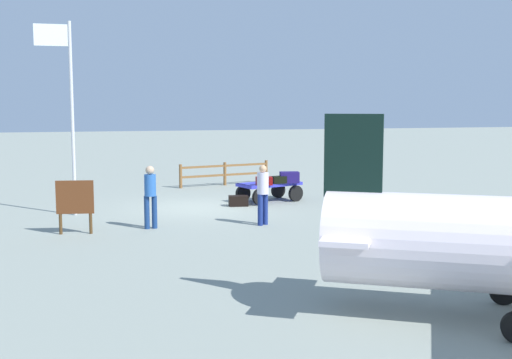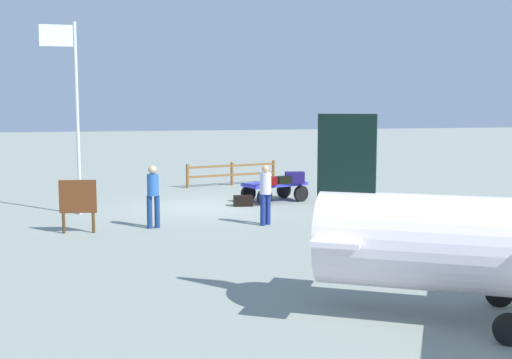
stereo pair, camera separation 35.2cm
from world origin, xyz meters
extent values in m
plane|color=gray|center=(0.00, 0.00, 0.00)|extent=(120.00, 120.00, 0.00)
cube|color=#3033BD|center=(-2.48, -0.69, 0.59)|extent=(2.29, 1.57, 0.10)
cube|color=#3033BD|center=(-1.53, -0.37, 0.59)|extent=(0.37, 0.88, 0.10)
cylinder|color=black|center=(-1.94, 0.01, 0.27)|extent=(0.55, 0.29, 0.54)
cylinder|color=black|center=(-1.62, -0.93, 0.27)|extent=(0.55, 0.29, 0.54)
cylinder|color=black|center=(-3.33, -0.46, 0.27)|extent=(0.55, 0.29, 0.54)
cylinder|color=black|center=(-3.01, -1.40, 0.27)|extent=(0.55, 0.29, 0.54)
cube|color=navy|center=(-3.10, -0.45, 0.82)|extent=(0.69, 0.48, 0.37)
cube|color=maroon|center=(-2.12, -0.11, 0.77)|extent=(0.54, 0.35, 0.27)
cube|color=black|center=(-2.71, -0.38, 0.76)|extent=(0.54, 0.38, 0.24)
cube|color=black|center=(-1.23, 0.01, 0.17)|extent=(0.64, 0.40, 0.34)
cylinder|color=navy|center=(-1.17, 3.27, 0.42)|extent=(0.14, 0.14, 0.84)
cylinder|color=navy|center=(-1.00, 3.37, 0.42)|extent=(0.14, 0.14, 0.84)
cylinder|color=silver|center=(-1.08, 3.32, 1.14)|extent=(0.42, 0.42, 0.58)
sphere|color=tan|center=(-1.08, 3.32, 1.53)|extent=(0.20, 0.20, 0.20)
cylinder|color=navy|center=(1.79, 3.01, 0.43)|extent=(0.14, 0.14, 0.86)
cylinder|color=navy|center=(1.98, 3.03, 0.43)|extent=(0.14, 0.14, 0.86)
cylinder|color=#295EAE|center=(1.88, 3.02, 1.14)|extent=(0.33, 0.33, 0.56)
sphere|color=tan|center=(1.88, 3.02, 1.54)|extent=(0.23, 0.23, 0.23)
cube|color=black|center=(-0.44, 10.53, 2.44)|extent=(0.82, 0.55, 1.30)
cube|color=white|center=(-0.44, 10.53, 1.27)|extent=(1.73, 2.25, 0.08)
cylinder|color=black|center=(-2.92, 10.99, 0.22)|extent=(0.43, 0.31, 0.44)
cylinder|color=black|center=(-2.02, 12.49, 0.22)|extent=(0.43, 0.31, 0.44)
cylinder|color=silver|center=(3.80, 0.32, 2.80)|extent=(0.10, 0.10, 5.59)
cube|color=white|center=(4.31, 0.32, 5.19)|extent=(0.93, 0.04, 0.61)
cylinder|color=#4C3319|center=(3.41, 3.27, 0.26)|extent=(0.08, 0.08, 0.52)
cylinder|color=#4C3319|center=(4.14, 3.15, 0.26)|extent=(0.08, 0.08, 0.52)
cube|color=#5A2F17|center=(3.78, 3.21, 0.93)|extent=(0.92, 0.21, 0.84)
cylinder|color=brown|center=(-3.85, -5.71, 0.47)|extent=(0.12, 0.12, 0.93)
cylinder|color=brown|center=(-1.99, -5.29, 0.47)|extent=(0.12, 0.12, 0.93)
cylinder|color=brown|center=(-0.14, -4.87, 0.47)|extent=(0.12, 0.12, 0.93)
cube|color=brown|center=(-1.99, -5.29, 0.79)|extent=(3.73, 0.92, 0.08)
cube|color=brown|center=(-1.99, -5.29, 0.42)|extent=(3.73, 0.92, 0.08)
camera|label=1|loc=(3.65, 19.59, 3.23)|focal=44.76mm
camera|label=2|loc=(3.31, 19.68, 3.23)|focal=44.76mm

